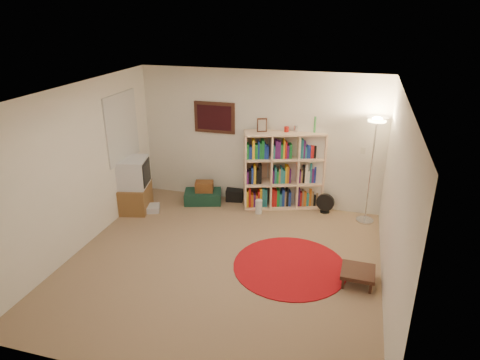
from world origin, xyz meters
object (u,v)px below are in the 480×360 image
object	(u,v)px
floor_fan	(325,203)
side_table	(358,272)
suitcase	(203,197)
floor_lamp	(375,136)
tv_stand	(135,185)
bookshelf	(282,171)

from	to	relation	value
floor_fan	side_table	size ratio (longest dim) A/B	0.81
floor_fan	suitcase	size ratio (longest dim) A/B	0.47
floor_lamp	floor_fan	world-z (taller)	floor_lamp
floor_fan	suitcase	bearing A→B (deg)	-168.23
floor_lamp	side_table	world-z (taller)	floor_lamp
suitcase	side_table	size ratio (longest dim) A/B	1.72
tv_stand	side_table	xyz separation A→B (m)	(4.01, -1.25, -0.31)
bookshelf	floor_lamp	size ratio (longest dim) A/B	0.93
bookshelf	suitcase	xyz separation A→B (m)	(-1.48, -0.25, -0.59)
floor_lamp	tv_stand	bearing A→B (deg)	-170.87
tv_stand	side_table	distance (m)	4.21
bookshelf	side_table	size ratio (longest dim) A/B	3.79
floor_fan	side_table	world-z (taller)	floor_fan
suitcase	tv_stand	bearing A→B (deg)	-166.78
floor_lamp	side_table	bearing A→B (deg)	-92.51
side_table	floor_fan	bearing A→B (deg)	107.07
suitcase	floor_lamp	bearing A→B (deg)	-16.37
floor_lamp	tv_stand	world-z (taller)	floor_lamp
tv_stand	side_table	world-z (taller)	tv_stand
floor_fan	floor_lamp	bearing A→B (deg)	-3.93
floor_lamp	suitcase	world-z (taller)	floor_lamp
floor_fan	side_table	xyz separation A→B (m)	(0.63, -2.05, -0.02)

